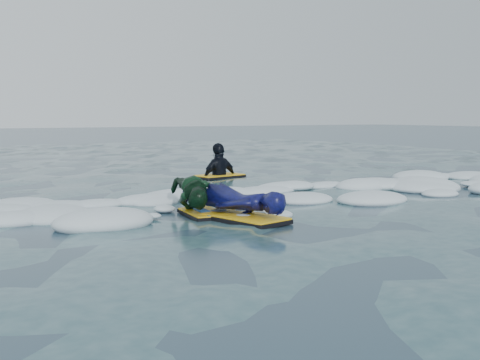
# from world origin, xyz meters

# --- Properties ---
(ground) EXTENTS (120.00, 120.00, 0.00)m
(ground) POSITION_xyz_m (0.00, 0.00, 0.00)
(ground) COLOR #1C3245
(ground) RESTS_ON ground
(foam_band) EXTENTS (12.00, 3.10, 0.30)m
(foam_band) POSITION_xyz_m (0.00, 1.03, 0.00)
(foam_band) COLOR silver
(foam_band) RESTS_ON ground
(prone_woman_unit) EXTENTS (0.99, 1.79, 0.44)m
(prone_woman_unit) POSITION_xyz_m (-1.02, -0.50, 0.23)
(prone_woman_unit) COLOR black
(prone_woman_unit) RESTS_ON ground
(prone_child_unit) EXTENTS (1.11, 1.49, 0.53)m
(prone_child_unit) POSITION_xyz_m (-1.27, 0.15, 0.27)
(prone_child_unit) COLOR black
(prone_child_unit) RESTS_ON ground
(waiting_rider_unit) EXTENTS (1.16, 0.76, 1.62)m
(waiting_rider_unit) POSITION_xyz_m (1.33, 4.15, -0.03)
(waiting_rider_unit) COLOR black
(waiting_rider_unit) RESTS_ON ground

